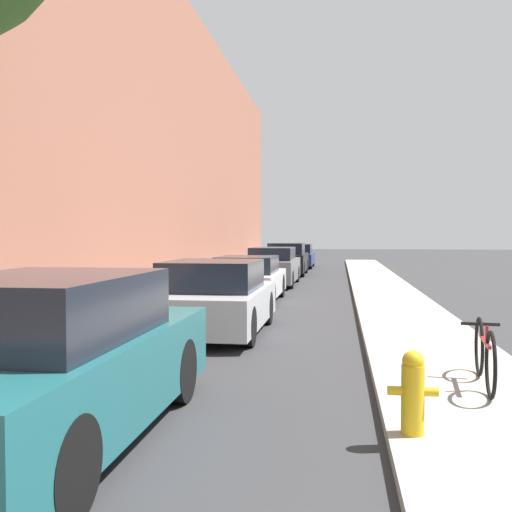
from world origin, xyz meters
name	(u,v)px	position (x,y,z in m)	size (l,w,h in m)	color
ground_plane	(278,309)	(0.00, 16.00, 0.00)	(120.00, 120.00, 0.00)	#333335
sidewalk_left	(164,305)	(-2.90, 16.00, 0.06)	(2.00, 52.00, 0.12)	#9E998E
sidewalk_right	(399,309)	(2.90, 16.00, 0.06)	(2.00, 52.00, 0.12)	#9E998E
building_facade_left	(111,105)	(-4.25, 16.00, 5.10)	(0.70, 52.00, 10.20)	#9E604C
parked_car_teal	(51,363)	(-1.00, 6.53, 0.71)	(1.75, 4.34, 1.49)	black
parked_car_silver	(214,299)	(-0.80, 12.31, 0.65)	(1.83, 3.94, 1.36)	black
parked_car_white	(248,280)	(-0.98, 17.50, 0.61)	(1.71, 4.00, 1.24)	black
parked_car_grey	(273,267)	(-0.89, 22.82, 0.66)	(1.68, 4.59, 1.37)	black
parked_car_black	(287,260)	(-0.87, 28.20, 0.69)	(1.73, 4.14, 1.45)	black
parked_car_navy	(296,256)	(-0.88, 34.07, 0.64)	(1.89, 4.51, 1.31)	black
fire_hydrant	(413,391)	(2.11, 6.88, 0.49)	(0.42, 0.20, 0.72)	gold
bicycle	(484,354)	(3.11, 8.62, 0.49)	(0.44, 1.74, 0.71)	black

